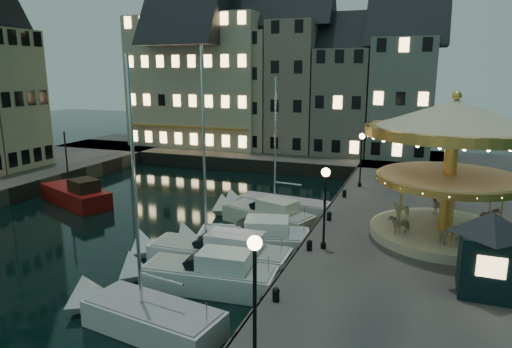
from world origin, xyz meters
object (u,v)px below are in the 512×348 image
at_px(streetlamp_b, 325,197).
at_px(motorboat_a, 142,316).
at_px(ticket_kiosk, 490,239).
at_px(bollard_a, 276,294).
at_px(motorboat_b, 201,276).
at_px(motorboat_f, 276,206).
at_px(streetlamp_a, 255,283).
at_px(streetlamp_c, 361,152).
at_px(bollard_b, 309,245).
at_px(motorboat_c, 212,254).
at_px(red_fishing_boat, 77,196).
at_px(bollard_c, 329,216).
at_px(motorboat_d, 246,240).
at_px(bollard_d, 344,193).
at_px(motorboat_e, 263,216).
at_px(carousel, 453,143).

xyz_separation_m(streetlamp_b, motorboat_a, (-5.65, -7.65, -3.48)).
height_order(streetlamp_b, ticket_kiosk, streetlamp_b).
xyz_separation_m(bollard_a, motorboat_b, (-4.42, 2.27, -0.96)).
xyz_separation_m(motorboat_b, motorboat_f, (-0.27, 12.39, -0.11)).
relative_size(streetlamp_a, streetlamp_c, 1.00).
xyz_separation_m(streetlamp_b, bollard_a, (-0.60, -6.00, -2.41)).
xyz_separation_m(streetlamp_c, bollard_b, (-0.60, -14.00, -2.41)).
bearing_deg(motorboat_c, streetlamp_a, -57.30).
distance_m(motorboat_b, red_fishing_boat, 17.91).
xyz_separation_m(streetlamp_a, ticket_kiosk, (7.10, 7.54, -0.40)).
height_order(bollard_b, motorboat_c, motorboat_c).
relative_size(streetlamp_b, motorboat_b, 0.56).
distance_m(bollard_c, motorboat_d, 5.26).
bearing_deg(bollard_d, motorboat_c, -114.25).
xyz_separation_m(streetlamp_a, motorboat_b, (-5.02, 6.27, -3.38)).
xyz_separation_m(streetlamp_a, motorboat_e, (-5.30, 15.94, -3.38)).
height_order(motorboat_d, motorboat_e, same).
bearing_deg(streetlamp_c, motorboat_d, -111.21).
height_order(bollard_b, red_fishing_boat, red_fishing_boat).
distance_m(bollard_a, bollard_b, 5.50).
bearing_deg(bollard_c, streetlamp_c, 86.19).
height_order(bollard_a, ticket_kiosk, ticket_kiosk).
distance_m(streetlamp_b, carousel, 7.35).
height_order(motorboat_e, red_fishing_boat, red_fishing_boat).
distance_m(motorboat_d, ticket_kiosk, 12.77).
height_order(motorboat_e, carousel, carousel).
bearing_deg(streetlamp_b, bollard_b, -140.19).
xyz_separation_m(bollard_a, motorboat_f, (-4.69, 14.66, -1.07)).
relative_size(streetlamp_a, bollard_a, 7.32).
xyz_separation_m(motorboat_e, carousel, (11.10, -2.11, 5.80)).
height_order(streetlamp_c, ticket_kiosk, streetlamp_c).
bearing_deg(motorboat_e, motorboat_b, -88.29).
bearing_deg(bollard_a, bollard_b, 90.00).
bearing_deg(motorboat_e, streetlamp_c, 54.94).
bearing_deg(streetlamp_b, motorboat_e, 131.77).
distance_m(red_fishing_boat, carousel, 26.84).
relative_size(streetlamp_a, ticket_kiosk, 1.07).
distance_m(motorboat_e, red_fishing_boat, 15.08).
bearing_deg(carousel, motorboat_e, 169.22).
height_order(motorboat_b, red_fishing_boat, red_fishing_boat).
distance_m(streetlamp_c, bollard_c, 9.34).
height_order(streetlamp_a, bollard_d, streetlamp_a).
relative_size(streetlamp_b, red_fishing_boat, 0.57).
height_order(streetlamp_b, red_fishing_boat, red_fishing_boat).
bearing_deg(ticket_kiosk, bollard_d, 121.74).
bearing_deg(motorboat_f, streetlamp_a, -74.18).
bearing_deg(motorboat_c, carousel, 23.75).
height_order(streetlamp_c, bollard_b, streetlamp_c).
bearing_deg(motorboat_c, bollard_a, -43.54).
distance_m(bollard_c, motorboat_c, 7.67).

